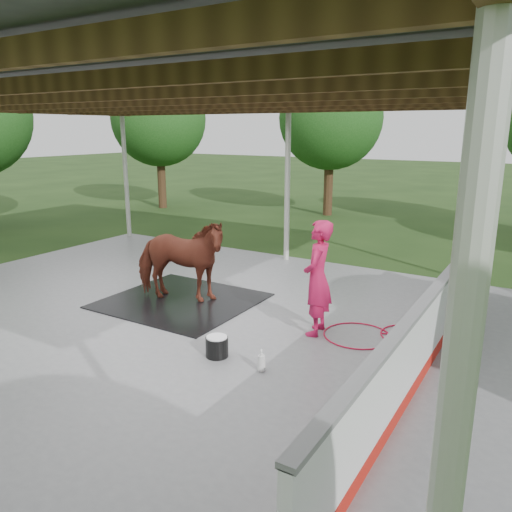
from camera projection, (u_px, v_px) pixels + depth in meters
The scene contains 12 objects.
ground at pixel (167, 317), 9.27m from camera, with size 100.00×100.00×0.00m, color #1E3814.
concrete_slab at pixel (167, 315), 9.26m from camera, with size 12.00×10.00×0.05m, color slate.
pavilion_structure at pixel (157, 93), 8.29m from camera, with size 12.60×10.60×4.05m.
dasher_board at pixel (423, 340), 6.80m from camera, with size 0.16×8.00×1.15m.
tree_belt at pixel (204, 106), 8.92m from camera, with size 28.00×28.00×5.80m.
rubber_mat at pixel (181, 301), 9.95m from camera, with size 2.81×2.64×0.02m, color black.
horse at pixel (179, 260), 9.74m from camera, with size 0.89×1.96×1.66m, color maroon.
handler at pixel (317, 278), 8.18m from camera, with size 0.70×0.46×1.93m, color #AA123F.
wash_bucket at pixel (217, 346), 7.51m from camera, with size 0.34×0.34×0.32m.
soap_bottle_a at pixel (261, 360), 7.05m from camera, with size 0.13×0.13×0.33m, color silver.
soap_bottle_b at pixel (359, 383), 6.57m from camera, with size 0.08×0.08×0.18m, color #338CD8.
hose_coil at pixel (381, 335), 8.27m from camera, with size 2.20×1.49×0.02m.
Camera 1 is at (5.94, -6.57, 3.39)m, focal length 35.00 mm.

